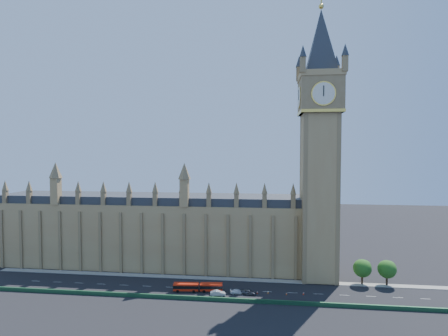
# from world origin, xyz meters

# --- Properties ---
(ground) EXTENTS (400.00, 400.00, 0.00)m
(ground) POSITION_xyz_m (0.00, 0.00, 0.00)
(ground) COLOR black
(ground) RESTS_ON ground
(palace_westminster) EXTENTS (120.00, 20.00, 28.00)m
(palace_westminster) POSITION_xyz_m (-25.00, 22.00, 13.86)
(palace_westminster) COLOR #A37F4E
(palace_westminster) RESTS_ON ground
(elizabeth_tower) EXTENTS (20.59, 20.59, 105.00)m
(elizabeth_tower) POSITION_xyz_m (38.00, 13.99, 54.56)
(elizabeth_tower) COLOR #A37F4E
(elizabeth_tower) RESTS_ON ground
(bridge_parapet) EXTENTS (160.00, 0.60, 1.20)m
(bridge_parapet) POSITION_xyz_m (0.00, -9.00, 0.60)
(bridge_parapet) COLOR #1E4C2D
(bridge_parapet) RESTS_ON ground
(kerb_north) EXTENTS (160.00, 3.00, 0.16)m
(kerb_north) POSITION_xyz_m (0.00, 9.50, 0.08)
(kerb_north) COLOR gray
(kerb_north) RESTS_ON ground
(tree_east_near) EXTENTS (6.00, 6.00, 8.50)m
(tree_east_near) POSITION_xyz_m (52.22, 10.08, 5.64)
(tree_east_near) COLOR #382619
(tree_east_near) RESTS_ON ground
(tree_east_far) EXTENTS (6.00, 6.00, 8.50)m
(tree_east_far) POSITION_xyz_m (60.22, 10.08, 5.64)
(tree_east_far) COLOR #382619
(tree_east_far) RESTS_ON ground
(red_bus) EXTENTS (15.89, 3.82, 2.68)m
(red_bus) POSITION_xyz_m (-2.15, -2.44, 1.41)
(red_bus) COLOR red
(red_bus) RESTS_ON ground
(car_grey) EXTENTS (4.92, 2.38, 1.62)m
(car_grey) POSITION_xyz_m (14.05, -3.03, 0.81)
(car_grey) COLOR #43454B
(car_grey) RESTS_ON ground
(car_silver) EXTENTS (4.90, 2.15, 1.56)m
(car_silver) POSITION_xyz_m (4.64, -4.88, 0.78)
(car_silver) COLOR #AEB2B6
(car_silver) RESTS_ON ground
(car_white) EXTENTS (4.96, 2.40, 1.39)m
(car_white) POSITION_xyz_m (10.71, -2.94, 0.70)
(car_white) COLOR silver
(car_white) RESTS_ON ground
(cone_a) EXTENTS (0.47, 0.47, 0.66)m
(cone_a) POSITION_xyz_m (26.01, -1.66, 0.33)
(cone_a) COLOR black
(cone_a) RESTS_ON ground
(cone_b) EXTENTS (0.65, 0.65, 0.79)m
(cone_b) POSITION_xyz_m (16.86, -1.95, 0.39)
(cone_b) COLOR black
(cone_b) RESTS_ON ground
(cone_c) EXTENTS (0.58, 0.58, 0.80)m
(cone_c) POSITION_xyz_m (31.32, -1.07, 0.39)
(cone_c) COLOR black
(cone_c) RESTS_ON ground
(cone_d) EXTENTS (0.62, 0.62, 0.78)m
(cone_d) POSITION_xyz_m (20.27, -1.29, 0.38)
(cone_d) COLOR black
(cone_d) RESTS_ON ground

